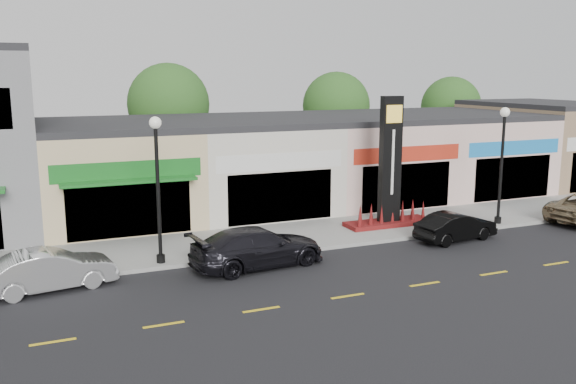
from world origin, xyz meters
The scene contains 17 objects.
ground centered at (0.00, 0.00, 0.00)m, with size 120.00×120.00×0.00m, color black.
sidewalk centered at (0.00, 4.35, 0.07)m, with size 52.00×4.30×0.15m, color gray.
curb centered at (0.00, 2.10, 0.07)m, with size 52.00×0.20×0.15m, color gray.
shop_beige centered at (-8.50, 11.46, 2.40)m, with size 7.00×10.85×4.80m.
shop_cream centered at (-1.50, 11.47, 2.40)m, with size 7.00×10.01×4.80m.
shop_pink_w centered at (5.50, 11.47, 2.40)m, with size 7.00×10.01×4.80m.
shop_pink_e centered at (12.50, 11.47, 2.40)m, with size 7.00×10.01×4.80m.
shop_tan centered at (19.50, 11.48, 2.65)m, with size 7.00×10.01×5.30m.
tree_rear_west centered at (-4.00, 19.50, 5.22)m, with size 5.20×5.20×7.83m.
tree_rear_mid centered at (8.00, 19.50, 4.88)m, with size 4.80×4.80×7.29m.
tree_rear_east centered at (18.00, 19.50, 4.63)m, with size 4.60×4.60×6.94m.
lamp_west_near centered at (-8.00, 2.50, 3.48)m, with size 0.44×0.44×5.47m.
lamp_east_near centered at (8.00, 2.50, 3.48)m, with size 0.44×0.44×5.47m.
pylon_sign centered at (3.00, 4.20, 2.27)m, with size 4.20×1.30×6.00m.
car_white_van centered at (-11.89, 1.37, 0.69)m, with size 4.19×1.46×1.38m, color silver.
car_dark_sedan centered at (-4.64, 1.08, 0.75)m, with size 5.16×2.10×1.50m, color black.
car_black_conv centered at (4.51, 1.18, 0.63)m, with size 3.80×1.32×1.25m, color black.
Camera 1 is at (-12.05, -19.64, 7.13)m, focal length 38.00 mm.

